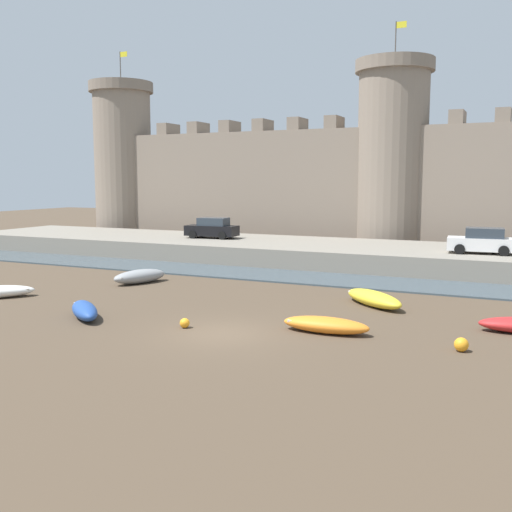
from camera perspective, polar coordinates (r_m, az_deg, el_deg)
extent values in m
plane|color=#4C3D2D|center=(23.62, -3.37, -7.41)|extent=(160.00, 160.00, 0.00)
cube|color=#3D4C56|center=(36.09, 7.02, -2.22)|extent=(80.00, 4.50, 0.10)
cube|color=gray|center=(42.89, 10.00, 0.09)|extent=(66.89, 10.00, 1.36)
cube|color=gray|center=(51.54, 12.76, 6.17)|extent=(54.89, 2.80, 10.25)
cylinder|color=gray|center=(63.28, -12.54, 8.35)|extent=(5.71, 5.71, 14.65)
cylinder|color=#796B5D|center=(63.93, -12.74, 15.38)|extent=(6.40, 6.40, 1.00)
cylinder|color=#4C4742|center=(64.24, -12.79, 17.14)|extent=(0.10, 0.10, 3.00)
cube|color=yellow|center=(64.20, -12.49, 18.25)|extent=(0.80, 0.04, 0.50)
cylinder|color=gray|center=(51.55, 12.83, 8.62)|extent=(5.71, 5.71, 14.65)
cylinder|color=#796B5D|center=(52.34, 13.09, 17.21)|extent=(6.40, 6.40, 1.00)
cylinder|color=#4C4742|center=(52.73, 13.15, 19.35)|extent=(0.10, 0.10, 3.00)
cube|color=yellow|center=(52.90, 13.70, 20.62)|extent=(0.80, 0.04, 0.50)
cube|color=gray|center=(60.26, -8.33, 11.82)|extent=(1.10, 2.52, 1.10)
cube|color=gray|center=(58.50, -5.50, 12.00)|extent=(1.10, 2.52, 1.10)
cube|color=gray|center=(56.89, -2.51, 12.16)|extent=(1.10, 2.52, 1.10)
cube|color=gray|center=(55.43, 0.66, 12.29)|extent=(1.10, 2.52, 1.10)
cube|color=gray|center=(54.15, 3.99, 12.39)|extent=(1.10, 2.52, 1.10)
cube|color=gray|center=(53.04, 7.47, 12.45)|extent=(1.10, 2.52, 1.10)
cube|color=gray|center=(50.94, 18.64, 12.35)|extent=(1.10, 2.52, 1.10)
cube|color=gray|center=(50.67, 22.51, 12.21)|extent=(1.10, 2.52, 1.10)
ellipsoid|color=yellow|center=(29.13, 11.15, -3.99)|extent=(3.83, 3.56, 0.71)
ellipsoid|color=#F2F246|center=(29.12, 11.15, -3.88)|extent=(3.10, 2.88, 0.39)
cube|color=beige|center=(28.87, 11.49, -3.90)|extent=(0.85, 0.93, 0.06)
cube|color=beige|center=(30.37, 9.46, -3.34)|extent=(0.66, 0.70, 0.08)
ellipsoid|color=#234793|center=(27.11, -16.01, -5.00)|extent=(3.04, 2.80, 0.70)
ellipsoid|color=blue|center=(27.10, -16.02, -4.88)|extent=(2.47, 2.27, 0.38)
cube|color=beige|center=(26.86, -15.94, -4.89)|extent=(0.69, 0.75, 0.06)
cube|color=beige|center=(28.30, -16.40, -4.34)|extent=(0.56, 0.58, 0.08)
ellipsoid|color=gray|center=(35.40, -11.00, -1.92)|extent=(2.35, 3.59, 0.80)
ellipsoid|color=silver|center=(35.39, -11.00, -1.82)|extent=(1.88, 2.93, 0.44)
cube|color=beige|center=(35.52, -10.66, -1.72)|extent=(1.03, 0.56, 0.06)
cube|color=beige|center=(34.70, -12.83, -2.02)|extent=(0.72, 0.50, 0.08)
ellipsoid|color=orange|center=(23.82, 6.66, -6.54)|extent=(3.51, 1.19, 0.63)
ellipsoid|color=gold|center=(23.80, 6.66, -6.40)|extent=(2.88, 0.93, 0.35)
cube|color=beige|center=(23.72, 7.27, -6.36)|extent=(0.21, 0.97, 0.06)
cube|color=beige|center=(24.23, 3.57, -6.07)|extent=(0.29, 0.63, 0.08)
cube|color=beige|center=(33.16, -21.05, -2.91)|extent=(0.65, 0.66, 0.08)
sphere|color=orange|center=(24.61, -6.81, -6.36)|extent=(0.40, 0.40, 0.40)
sphere|color=orange|center=(22.37, 18.97, -7.99)|extent=(0.50, 0.50, 0.50)
cube|color=silver|center=(40.08, 20.70, 1.07)|extent=(4.22, 2.00, 0.80)
cube|color=#2D3842|center=(40.01, 20.96, 2.05)|extent=(2.36, 1.66, 0.64)
cylinder|color=black|center=(39.27, 18.83, 0.62)|extent=(0.65, 0.23, 0.64)
cylinder|color=black|center=(40.96, 18.90, 0.88)|extent=(0.65, 0.23, 0.64)
cylinder|color=black|center=(39.29, 22.53, 0.45)|extent=(0.65, 0.23, 0.64)
cylinder|color=black|center=(40.98, 22.45, 0.72)|extent=(0.65, 0.23, 0.64)
cube|color=black|center=(47.55, -4.23, 2.43)|extent=(4.22, 2.00, 0.80)
cube|color=#2D3842|center=(47.43, -4.08, 3.27)|extent=(2.36, 1.66, 0.64)
cylinder|color=black|center=(47.36, -6.06, 2.05)|extent=(0.65, 0.23, 0.64)
cylinder|color=black|center=(48.88, -5.17, 2.23)|extent=(0.65, 0.23, 0.64)
cylinder|color=black|center=(46.28, -3.24, 1.96)|extent=(0.65, 0.23, 0.64)
cylinder|color=black|center=(47.84, -2.42, 2.14)|extent=(0.65, 0.23, 0.64)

